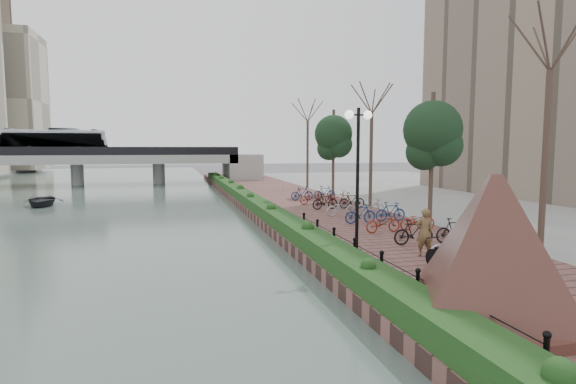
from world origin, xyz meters
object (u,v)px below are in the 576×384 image
object	(u,v)px
granite_monument	(493,246)
pedestrian	(424,232)
motorcycle	(449,257)
lamppost	(358,150)
boat	(41,200)

from	to	relation	value
granite_monument	pedestrian	distance (m)	5.83
pedestrian	motorcycle	bearing A→B (deg)	88.65
granite_monument	lamppost	xyz separation A→B (m)	(-0.36, 6.64, 2.09)
motorcycle	boat	distance (m)	30.28
lamppost	boat	size ratio (longest dim) A/B	1.35
lamppost	pedestrian	world-z (taller)	lamppost
lamppost	pedestrian	size ratio (longest dim) A/B	3.09
motorcycle	granite_monument	bearing A→B (deg)	-120.06
granite_monument	lamppost	distance (m)	6.97
granite_monument	motorcycle	size ratio (longest dim) A/B	3.36
granite_monument	pedestrian	xyz separation A→B (m)	(1.71, 5.52, -0.78)
granite_monument	boat	size ratio (longest dim) A/B	1.43
lamppost	motorcycle	world-z (taller)	lamppost
pedestrian	boat	size ratio (longest dim) A/B	0.44
boat	motorcycle	bearing A→B (deg)	-62.02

